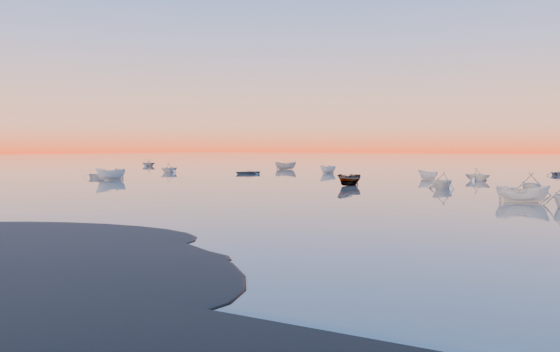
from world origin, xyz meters
The scene contains 4 objects.
ground centered at (0.00, 100.00, 0.00)m, with size 600.00×600.00×0.00m, color slate.
moored_fleet centered at (0.00, 53.00, 0.00)m, with size 124.00×58.00×1.20m, color silver, non-canonical shape.
boat_near_left centered at (-33.11, 37.78, 0.00)m, with size 4.43×1.85×1.11m, color silver.
boat_near_center centered at (19.92, 30.12, 0.00)m, with size 3.72×1.57×1.29m, color silver.
Camera 1 is at (24.01, -13.58, 4.00)m, focal length 35.00 mm.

